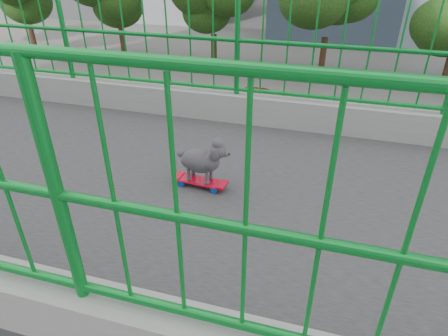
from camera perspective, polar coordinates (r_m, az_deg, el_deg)
name	(u,v)px	position (r m, az deg, el deg)	size (l,w,h in m)	color
road	(214,153)	(18.37, -1.50, 2.29)	(18.00, 90.00, 0.02)	black
street_trees	(285,8)	(28.98, 8.94, 22.31)	(5.30, 60.40, 7.26)	black
skateboard	(200,182)	(3.08, -3.53, -2.01)	(0.16, 0.44, 0.06)	red
poodle	(202,159)	(2.97, -3.25, 1.28)	(0.20, 0.43, 0.36)	#2E2B31
car_3	(353,133)	(19.76, 18.52, 4.90)	(1.88, 4.63, 1.34)	silver
car_4	(261,99)	(23.00, 5.45, 10.03)	(1.64, 4.08, 1.39)	#B01607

